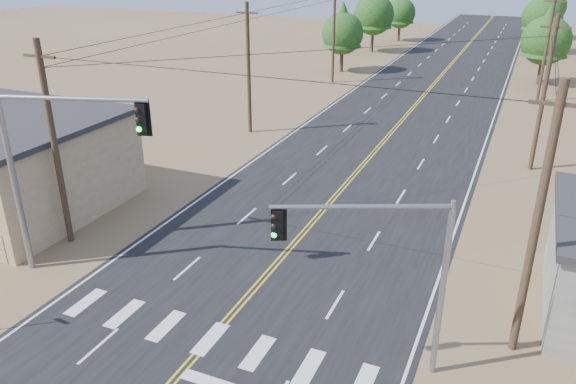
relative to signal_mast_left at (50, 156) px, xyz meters
The scene contains 15 objects.
road 22.62m from the signal_mast_left, 67.17° to the left, with size 15.00×200.00×0.02m, color black.
utility_pole_left_near 3.01m from the signal_mast_left, 132.05° to the left, with size 1.80×0.30×10.00m.
utility_pole_left_mid 22.30m from the signal_mast_left, 95.13° to the left, with size 1.80×0.30×10.00m.
utility_pole_left_far 42.26m from the signal_mast_left, 92.70° to the left, with size 1.80×0.30×10.00m.
utility_pole_right_near 19.14m from the signal_mast_left, ahead, with size 1.80×0.30×10.00m.
utility_pole_right_mid 29.24m from the signal_mast_left, 49.44° to the left, with size 1.80×0.30×10.00m.
utility_pole_right_far 46.29m from the signal_mast_left, 65.76° to the left, with size 1.80×0.30×10.00m.
signal_mast_left is the anchor object (origin of this frame).
signal_mast_right 15.06m from the signal_mast_left, ahead, with size 5.26×2.53×6.53m.
tree_left_near 48.29m from the signal_mast_left, 93.51° to the left, with size 4.86×4.86×8.10m.
tree_left_mid 63.46m from the signal_mast_left, 93.07° to the left, with size 5.57×5.57×9.28m.
tree_left_far 75.26m from the signal_mast_left, 91.76° to the left, with size 4.66×4.66×7.76m.
tree_right_near 53.49m from the signal_mast_left, 69.22° to the left, with size 5.09×5.09×8.48m.
tree_right_mid 74.01m from the signal_mast_left, 75.71° to the left, with size 5.37×5.37×8.95m.
tree_right_far 89.05m from the signal_mast_left, 77.68° to the left, with size 5.41×5.41×9.02m.
Camera 1 is at (9.53, -6.64, 13.54)m, focal length 35.00 mm.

